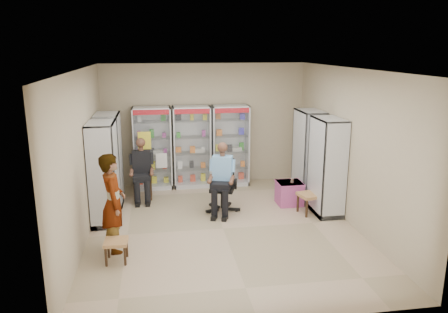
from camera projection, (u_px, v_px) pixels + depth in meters
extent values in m
plane|color=tan|center=(223.00, 228.00, 8.36)|extent=(6.00, 6.00, 0.00)
cube|color=tan|center=(205.00, 124.00, 10.86)|extent=(5.00, 0.02, 3.00)
cube|color=tan|center=(262.00, 212.00, 5.12)|extent=(5.00, 0.02, 3.00)
cube|color=tan|center=(82.00, 158.00, 7.62)|extent=(0.02, 6.00, 3.00)
cube|color=tan|center=(352.00, 148.00, 8.36)|extent=(0.02, 6.00, 3.00)
cube|color=silver|center=(223.00, 69.00, 7.62)|extent=(5.00, 6.00, 0.02)
cube|color=silver|center=(153.00, 148.00, 10.53)|extent=(0.90, 0.50, 2.00)
cube|color=#ABADB2|center=(192.00, 147.00, 10.68)|extent=(0.90, 0.50, 2.00)
cube|color=#ACAFB3|center=(230.00, 146.00, 10.82)|extent=(0.90, 0.50, 2.00)
cube|color=#AFB1B6|center=(309.00, 154.00, 9.98)|extent=(0.90, 0.50, 2.00)
cube|color=#B9BDC1|center=(327.00, 167.00, 8.93)|extent=(0.90, 0.50, 2.00)
cube|color=#ACB0B4|center=(109.00, 159.00, 9.50)|extent=(0.90, 0.50, 2.00)
cube|color=silver|center=(104.00, 173.00, 8.45)|extent=(0.90, 0.50, 2.00)
cube|color=black|center=(142.00, 178.00, 9.93)|extent=(0.42, 0.42, 0.94)
cube|color=black|center=(222.00, 186.00, 9.14)|extent=(0.76, 0.76, 1.10)
cube|color=#C74F8D|center=(289.00, 193.00, 9.60)|extent=(0.53, 0.51, 0.51)
cylinder|color=#531E07|center=(292.00, 181.00, 9.49)|extent=(0.07, 0.07, 0.09)
cube|color=#A87847|center=(309.00, 203.00, 9.08)|extent=(0.52, 0.52, 0.43)
cube|color=#B1764A|center=(117.00, 251.00, 7.04)|extent=(0.38, 0.38, 0.37)
imported|color=gray|center=(113.00, 203.00, 7.29)|extent=(0.48, 0.66, 1.70)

